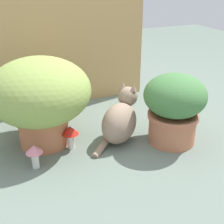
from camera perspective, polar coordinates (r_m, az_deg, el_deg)
name	(u,v)px	position (r m, az deg, el deg)	size (l,w,h in m)	color
ground_plane	(91,142)	(1.68, -3.99, -5.73)	(6.00, 6.00, 0.00)	slate
cardboard_backdrop	(58,44)	(2.05, -10.10, 12.58)	(1.22, 0.03, 0.85)	tan
grass_planter	(40,96)	(1.59, -13.41, 3.01)	(0.52, 0.52, 0.48)	#BC6D48
leafy_planter	(174,106)	(1.62, 11.65, 1.12)	(0.33, 0.33, 0.38)	#BD714E
cat	(120,120)	(1.64, 1.61, -1.51)	(0.36, 0.30, 0.32)	gray
mushroom_ornament_red	(70,133)	(1.59, -7.89, -3.89)	(0.09, 0.09, 0.13)	silver
mushroom_ornament_pink	(34,152)	(1.48, -14.44, -7.35)	(0.08, 0.08, 0.12)	silver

